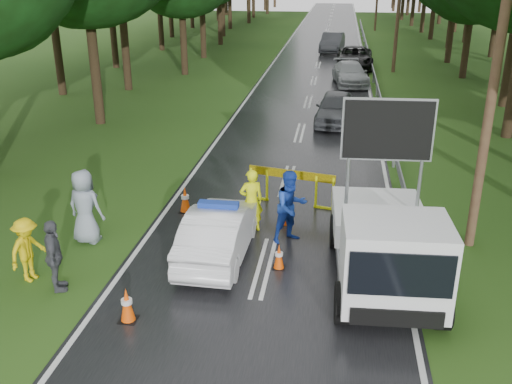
% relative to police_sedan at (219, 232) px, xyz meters
% --- Properties ---
extents(ground, '(160.00, 160.00, 0.00)m').
position_rel_police_sedan_xyz_m(ground, '(1.19, -0.43, -0.67)').
color(ground, '#204313').
rests_on(ground, ground).
extents(road, '(7.00, 140.00, 0.02)m').
position_rel_police_sedan_xyz_m(road, '(1.19, 29.57, -0.66)').
color(road, black).
rests_on(road, ground).
extents(guardrail, '(0.12, 60.06, 0.70)m').
position_rel_police_sedan_xyz_m(guardrail, '(4.89, 29.23, -0.12)').
color(guardrail, gray).
rests_on(guardrail, ground).
extents(utility_pole_near, '(1.40, 0.24, 10.00)m').
position_rel_police_sedan_xyz_m(utility_pole_near, '(6.39, 1.57, 4.40)').
color(utility_pole_near, '#4E3124').
rests_on(utility_pole_near, ground).
extents(police_sedan, '(1.49, 4.06, 1.46)m').
position_rel_police_sedan_xyz_m(police_sedan, '(0.00, 0.00, 0.00)').
color(police_sedan, white).
rests_on(police_sedan, ground).
extents(work_truck, '(2.51, 5.19, 4.05)m').
position_rel_police_sedan_xyz_m(work_truck, '(3.99, -0.96, 0.43)').
color(work_truck, gray).
rests_on(work_truck, ground).
extents(barrier, '(2.66, 0.64, 1.12)m').
position_rel_police_sedan_xyz_m(barrier, '(1.50, 3.57, 0.18)').
color(barrier, '#F2FE0D').
rests_on(barrier, ground).
extents(officer, '(0.76, 0.63, 1.79)m').
position_rel_police_sedan_xyz_m(officer, '(0.57, 1.57, 0.23)').
color(officer, '#F2FF0D').
rests_on(officer, ground).
extents(civilian, '(1.21, 1.17, 1.97)m').
position_rel_police_sedan_xyz_m(civilian, '(1.69, 1.11, 0.31)').
color(civilian, '#1B40B5').
rests_on(civilian, ground).
extents(bystander_left, '(0.83, 1.13, 1.56)m').
position_rel_police_sedan_xyz_m(bystander_left, '(-4.13, -1.78, 0.11)').
color(bystander_left, yellow).
rests_on(bystander_left, ground).
extents(bystander_mid, '(0.79, 1.09, 1.71)m').
position_rel_police_sedan_xyz_m(bystander_mid, '(-3.30, -2.12, 0.19)').
color(bystander_mid, '#47484F').
rests_on(bystander_mid, ground).
extents(bystander_right, '(1.09, 0.82, 2.01)m').
position_rel_police_sedan_xyz_m(bystander_right, '(-3.63, 0.29, 0.34)').
color(bystander_right, gray).
rests_on(bystander_right, ground).
extents(queue_car_first, '(1.97, 4.33, 1.44)m').
position_rel_police_sedan_xyz_m(queue_car_first, '(2.69, 13.43, 0.05)').
color(queue_car_first, '#44474C').
rests_on(queue_car_first, ground).
extents(queue_car_second, '(2.44, 4.78, 1.33)m').
position_rel_police_sedan_xyz_m(queue_car_second, '(3.43, 22.78, -0.00)').
color(queue_car_second, '#A2A5AA').
rests_on(queue_car_second, ground).
extents(queue_car_third, '(2.50, 5.34, 1.48)m').
position_rel_police_sedan_xyz_m(queue_car_third, '(3.79, 28.78, 0.07)').
color(queue_car_third, black).
rests_on(queue_car_third, ground).
extents(queue_car_fourth, '(2.10, 4.91, 1.57)m').
position_rel_police_sedan_xyz_m(queue_car_fourth, '(2.06, 36.38, 0.12)').
color(queue_car_fourth, '#414248').
rests_on(queue_car_fourth, ground).
extents(cone_near_left, '(0.37, 0.37, 0.78)m').
position_rel_police_sedan_xyz_m(cone_near_left, '(-1.31, -3.06, -0.29)').
color(cone_near_left, black).
rests_on(cone_near_left, ground).
extents(cone_center, '(0.31, 0.31, 0.66)m').
position_rel_police_sedan_xyz_m(cone_center, '(1.55, -0.43, -0.35)').
color(cone_center, black).
rests_on(cone_center, ground).
extents(cone_far, '(0.30, 0.30, 0.64)m').
position_rel_police_sedan_xyz_m(cone_far, '(1.46, 2.07, -0.36)').
color(cone_far, black).
rests_on(cone_far, ground).
extents(cone_left_mid, '(0.38, 0.38, 0.81)m').
position_rel_police_sedan_xyz_m(cone_left_mid, '(-1.57, 2.55, -0.28)').
color(cone_left_mid, black).
rests_on(cone_left_mid, ground).
extents(cone_right, '(0.38, 0.38, 0.80)m').
position_rel_police_sedan_xyz_m(cone_right, '(3.59, 1.07, -0.28)').
color(cone_right, black).
rests_on(cone_right, ground).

